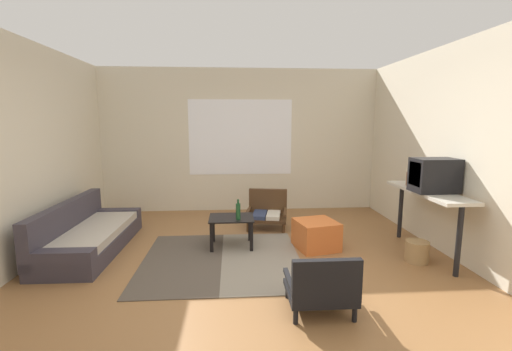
{
  "coord_description": "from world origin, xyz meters",
  "views": [
    {
      "loc": [
        -0.17,
        -3.6,
        1.72
      ],
      "look_at": [
        0.16,
        1.06,
        0.98
      ],
      "focal_mm": 24.18,
      "sensor_mm": 36.0,
      "label": 1
    }
  ],
  "objects": [
    {
      "name": "ground_plane",
      "position": [
        0.0,
        0.0,
        0.0
      ],
      "size": [
        7.8,
        7.8,
        0.0
      ],
      "primitive_type": "plane",
      "color": "olive"
    },
    {
      "name": "far_wall_with_window",
      "position": [
        0.0,
        3.06,
        1.35
      ],
      "size": [
        5.6,
        0.13,
        2.7
      ],
      "color": "beige",
      "rests_on": "ground"
    },
    {
      "name": "side_wall_right",
      "position": [
        2.66,
        0.3,
        1.35
      ],
      "size": [
        0.12,
        6.6,
        2.7
      ],
      "primitive_type": "cube",
      "color": "beige",
      "rests_on": "ground"
    },
    {
      "name": "side_wall_left",
      "position": [
        -2.66,
        0.3,
        1.35
      ],
      "size": [
        0.12,
        6.6,
        2.7
      ],
      "primitive_type": "cube",
      "color": "beige",
      "rests_on": "ground"
    },
    {
      "name": "area_rug",
      "position": [
        -0.31,
        0.52,
        0.01
      ],
      "size": [
        1.96,
        1.9,
        0.01
      ],
      "color": "#4C4238",
      "rests_on": "ground"
    },
    {
      "name": "couch",
      "position": [
        -2.11,
        0.99,
        0.21
      ],
      "size": [
        0.8,
        1.97,
        0.66
      ],
      "color": "#38333D",
      "rests_on": "ground"
    },
    {
      "name": "coffee_table",
      "position": [
        -0.18,
        0.99,
        0.33
      ],
      "size": [
        0.61,
        0.48,
        0.42
      ],
      "color": "black",
      "rests_on": "ground"
    },
    {
      "name": "armchair_by_window",
      "position": [
        0.4,
        1.86,
        0.27
      ],
      "size": [
        0.72,
        0.63,
        0.6
      ],
      "color": "#472D19",
      "rests_on": "ground"
    },
    {
      "name": "armchair_striped_foreground",
      "position": [
        0.62,
        -0.76,
        0.26
      ],
      "size": [
        0.6,
        0.53,
        0.58
      ],
      "color": "black",
      "rests_on": "ground"
    },
    {
      "name": "ottoman_orange",
      "position": [
        0.97,
        0.85,
        0.19
      ],
      "size": [
        0.62,
        0.62,
        0.38
      ],
      "primitive_type": "cube",
      "rotation": [
        0.0,
        0.0,
        0.22
      ],
      "color": "#D1662D",
      "rests_on": "ground"
    },
    {
      "name": "console_shelf",
      "position": [
        2.32,
        0.54,
        0.75
      ],
      "size": [
        0.42,
        1.45,
        0.85
      ],
      "color": "beige",
      "rests_on": "ground"
    },
    {
      "name": "crt_television",
      "position": [
        2.32,
        0.43,
        1.06
      ],
      "size": [
        0.51,
        0.35,
        0.42
      ],
      "color": "black",
      "rests_on": "console_shelf"
    },
    {
      "name": "clay_vase",
      "position": [
        2.32,
        0.85,
        0.96
      ],
      "size": [
        0.25,
        0.25,
        0.32
      ],
      "color": "brown",
      "rests_on": "console_shelf"
    },
    {
      "name": "glass_bottle",
      "position": [
        -0.09,
        0.87,
        0.54
      ],
      "size": [
        0.06,
        0.06,
        0.28
      ],
      "color": "#194723",
      "rests_on": "coffee_table"
    },
    {
      "name": "wicker_basket",
      "position": [
        2.1,
        0.3,
        0.13
      ],
      "size": [
        0.28,
        0.28,
        0.26
      ],
      "primitive_type": "cylinder",
      "color": "#9E7A4C",
      "rests_on": "ground"
    }
  ]
}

